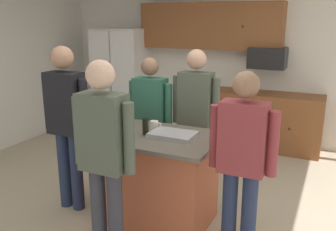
{
  "coord_description": "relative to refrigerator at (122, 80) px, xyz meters",
  "views": [
    {
      "loc": [
        1.62,
        -3.29,
        2.04
      ],
      "look_at": [
        0.04,
        0.06,
        1.05
      ],
      "focal_mm": 38.78,
      "sensor_mm": 36.0,
      "label": 1
    }
  ],
  "objects": [
    {
      "name": "microwave_over_range",
      "position": [
        2.6,
        0.12,
        0.51
      ],
      "size": [
        0.56,
        0.4,
        0.32
      ],
      "primitive_type": "cube",
      "color": "black"
    },
    {
      "name": "person_guest_right",
      "position": [
        1.98,
        -3.4,
        0.07
      ],
      "size": [
        0.57,
        0.23,
        1.74
      ],
      "rotation": [
        0.0,
        0.0,
        1.49
      ],
      "color": "#383842",
      "rests_on": "ground"
    },
    {
      "name": "serving_tray",
      "position": [
        2.22,
        -2.6,
        0.01
      ],
      "size": [
        0.44,
        0.3,
        0.04
      ],
      "color": "#B7B7BC",
      "rests_on": "kitchen_island"
    },
    {
      "name": "kitchen_island",
      "position": [
        2.04,
        -2.63,
        -0.47
      ],
      "size": [
        1.26,
        0.86,
        0.92
      ],
      "color": "#AD5638",
      "rests_on": "ground"
    },
    {
      "name": "glass_short_whisky",
      "position": [
        1.95,
        -2.65,
        0.07
      ],
      "size": [
        0.06,
        0.06,
        0.17
      ],
      "color": "black",
      "rests_on": "kitchen_island"
    },
    {
      "name": "back_wall",
      "position": [
        2.0,
        0.42,
        0.36
      ],
      "size": [
        6.4,
        0.1,
        2.6
      ],
      "primitive_type": "cube",
      "color": "white",
      "rests_on": "ground"
    },
    {
      "name": "person_host_foreground",
      "position": [
        1.09,
        -2.8,
        0.1
      ],
      "size": [
        0.57,
        0.23,
        1.78
      ],
      "rotation": [
        0.0,
        0.0,
        0.18
      ],
      "color": "#232D4C",
      "rests_on": "ground"
    },
    {
      "name": "person_guest_by_door",
      "position": [
        1.62,
        -1.92,
        -0.02
      ],
      "size": [
        0.57,
        0.22,
        1.6
      ],
      "rotation": [
        0.0,
        0.0,
        -1.03
      ],
      "color": "#383842",
      "rests_on": "ground"
    },
    {
      "name": "person_elder_center",
      "position": [
        2.97,
        -2.86,
        0.01
      ],
      "size": [
        0.57,
        0.22,
        1.65
      ],
      "rotation": [
        0.0,
        0.0,
        2.89
      ],
      "color": "#232D4C",
      "rests_on": "ground"
    },
    {
      "name": "cabinet_run_lower",
      "position": [
        2.6,
        0.1,
        -0.49
      ],
      "size": [
        1.8,
        0.63,
        0.9
      ],
      "color": "brown",
      "rests_on": "ground"
    },
    {
      "name": "glass_pilsner",
      "position": [
        1.68,
        -2.78,
        0.05
      ],
      "size": [
        0.06,
        0.06,
        0.12
      ],
      "color": "black",
      "rests_on": "kitchen_island"
    },
    {
      "name": "person_guest_left",
      "position": [
        2.17,
        -1.85,
        0.06
      ],
      "size": [
        0.57,
        0.23,
        1.71
      ],
      "rotation": [
        0.0,
        0.0,
        -1.74
      ],
      "color": "tan",
      "rests_on": "ground"
    },
    {
      "name": "mug_ceramic_white",
      "position": [
        1.95,
        -2.47,
        0.03
      ],
      "size": [
        0.13,
        0.08,
        0.09
      ],
      "color": "white",
      "rests_on": "kitchen_island"
    },
    {
      "name": "glass_stout_tall",
      "position": [
        1.58,
        -2.56,
        0.07
      ],
      "size": [
        0.07,
        0.07,
        0.16
      ],
      "color": "black",
      "rests_on": "kitchen_island"
    },
    {
      "name": "glass_dark_ale",
      "position": [
        1.57,
        -2.86,
        0.07
      ],
      "size": [
        0.07,
        0.07,
        0.16
      ],
      "color": "black",
      "rests_on": "kitchen_island"
    },
    {
      "name": "cabinet_run_upper",
      "position": [
        1.6,
        0.22,
        0.99
      ],
      "size": [
        2.4,
        0.38,
        0.75
      ],
      "color": "brown"
    },
    {
      "name": "refrigerator",
      "position": [
        0.0,
        0.0,
        0.0
      ],
      "size": [
        0.91,
        0.76,
        1.87
      ],
      "color": "white",
      "rests_on": "ground"
    },
    {
      "name": "floor",
      "position": [
        2.0,
        -2.38,
        -0.94
      ],
      "size": [
        7.04,
        7.04,
        0.0
      ],
      "primitive_type": "plane",
      "color": "#B7A88E",
      "rests_on": "ground"
    }
  ]
}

